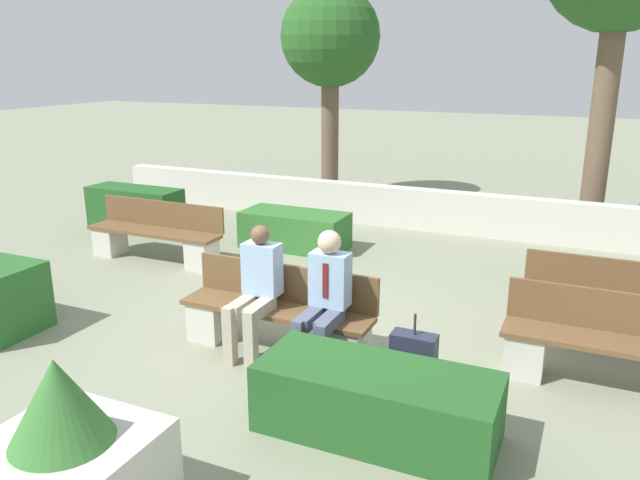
{
  "coord_description": "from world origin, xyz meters",
  "views": [
    {
      "loc": [
        2.92,
        -5.92,
        2.95
      ],
      "look_at": [
        0.01,
        0.5,
        0.9
      ],
      "focal_mm": 35.0,
      "sensor_mm": 36.0,
      "label": 1
    }
  ],
  "objects_px": {
    "person_seated_man": "(325,293)",
    "tree_leftmost": "(330,41)",
    "planter_corner_left": "(66,461)",
    "bench_left_side": "(156,237)",
    "suitcase": "(413,362)",
    "person_seated_woman": "(256,285)",
    "bench_back": "(606,352)",
    "bench_front": "(277,318)",
    "bench_right_side": "(618,313)"
  },
  "relations": [
    {
      "from": "person_seated_woman",
      "to": "tree_leftmost",
      "type": "bearing_deg",
      "value": 107.66
    },
    {
      "from": "bench_front",
      "to": "bench_right_side",
      "type": "xyz_separation_m",
      "value": [
        3.24,
        1.64,
        -0.0
      ]
    },
    {
      "from": "person_seated_man",
      "to": "suitcase",
      "type": "xyz_separation_m",
      "value": [
        0.93,
        -0.09,
        -0.49
      ]
    },
    {
      "from": "bench_back",
      "to": "bench_right_side",
      "type": "bearing_deg",
      "value": 81.95
    },
    {
      "from": "tree_leftmost",
      "to": "bench_front",
      "type": "bearing_deg",
      "value": -70.79
    },
    {
      "from": "bench_right_side",
      "to": "person_seated_man",
      "type": "distance_m",
      "value": 3.21
    },
    {
      "from": "planter_corner_left",
      "to": "tree_leftmost",
      "type": "distance_m",
      "value": 10.39
    },
    {
      "from": "bench_back",
      "to": "tree_leftmost",
      "type": "distance_m",
      "value": 8.89
    },
    {
      "from": "person_seated_woman",
      "to": "planter_corner_left",
      "type": "xyz_separation_m",
      "value": [
        0.14,
        -2.69,
        -0.27
      ]
    },
    {
      "from": "person_seated_man",
      "to": "person_seated_woman",
      "type": "bearing_deg",
      "value": -179.56
    },
    {
      "from": "person_seated_woman",
      "to": "suitcase",
      "type": "distance_m",
      "value": 1.75
    },
    {
      "from": "bench_front",
      "to": "planter_corner_left",
      "type": "xyz_separation_m",
      "value": [
        -0.02,
        -2.83,
        0.12
      ]
    },
    {
      "from": "bench_left_side",
      "to": "tree_leftmost",
      "type": "height_order",
      "value": "tree_leftmost"
    },
    {
      "from": "bench_left_side",
      "to": "bench_right_side",
      "type": "bearing_deg",
      "value": 7.25
    },
    {
      "from": "bench_left_side",
      "to": "tree_leftmost",
      "type": "xyz_separation_m",
      "value": [
        0.72,
        4.95,
        2.95
      ]
    },
    {
      "from": "bench_back",
      "to": "person_seated_woman",
      "type": "xyz_separation_m",
      "value": [
        -3.29,
        -0.72,
        0.4
      ]
    },
    {
      "from": "bench_right_side",
      "to": "tree_leftmost",
      "type": "height_order",
      "value": "tree_leftmost"
    },
    {
      "from": "bench_back",
      "to": "person_seated_woman",
      "type": "bearing_deg",
      "value": -170.12
    },
    {
      "from": "bench_right_side",
      "to": "person_seated_woman",
      "type": "bearing_deg",
      "value": -151.18
    },
    {
      "from": "bench_back",
      "to": "planter_corner_left",
      "type": "distance_m",
      "value": 4.64
    },
    {
      "from": "person_seated_man",
      "to": "tree_leftmost",
      "type": "height_order",
      "value": "tree_leftmost"
    },
    {
      "from": "tree_leftmost",
      "to": "person_seated_man",
      "type": "bearing_deg",
      "value": -66.86
    },
    {
      "from": "planter_corner_left",
      "to": "bench_left_side",
      "type": "bearing_deg",
      "value": 123.03
    },
    {
      "from": "bench_front",
      "to": "bench_back",
      "type": "distance_m",
      "value": 3.19
    },
    {
      "from": "person_seated_man",
      "to": "person_seated_woman",
      "type": "relative_size",
      "value": 1.03
    },
    {
      "from": "bench_front",
      "to": "tree_leftmost",
      "type": "bearing_deg",
      "value": 109.21
    },
    {
      "from": "suitcase",
      "to": "bench_front",
      "type": "bearing_deg",
      "value": 171.48
    },
    {
      "from": "planter_corner_left",
      "to": "suitcase",
      "type": "bearing_deg",
      "value": 59.23
    },
    {
      "from": "bench_right_side",
      "to": "tree_leftmost",
      "type": "bearing_deg",
      "value": 138.23
    },
    {
      "from": "tree_leftmost",
      "to": "bench_left_side",
      "type": "bearing_deg",
      "value": -98.27
    },
    {
      "from": "bench_front",
      "to": "bench_left_side",
      "type": "relative_size",
      "value": 0.95
    },
    {
      "from": "planter_corner_left",
      "to": "suitcase",
      "type": "distance_m",
      "value": 3.04
    },
    {
      "from": "person_seated_man",
      "to": "tree_leftmost",
      "type": "distance_m",
      "value": 8.04
    },
    {
      "from": "bench_right_side",
      "to": "bench_front",
      "type": "bearing_deg",
      "value": -152.05
    },
    {
      "from": "bench_front",
      "to": "person_seated_man",
      "type": "height_order",
      "value": "person_seated_man"
    },
    {
      "from": "bench_right_side",
      "to": "planter_corner_left",
      "type": "bearing_deg",
      "value": -124.97
    },
    {
      "from": "suitcase",
      "to": "planter_corner_left",
      "type": "bearing_deg",
      "value": -120.77
    },
    {
      "from": "bench_front",
      "to": "tree_leftmost",
      "type": "distance_m",
      "value": 7.86
    },
    {
      "from": "bench_back",
      "to": "person_seated_woman",
      "type": "distance_m",
      "value": 3.4
    },
    {
      "from": "bench_right_side",
      "to": "planter_corner_left",
      "type": "height_order",
      "value": "planter_corner_left"
    },
    {
      "from": "bench_left_side",
      "to": "planter_corner_left",
      "type": "bearing_deg",
      "value": -47.11
    },
    {
      "from": "bench_back",
      "to": "person_seated_man",
      "type": "bearing_deg",
      "value": -166.71
    },
    {
      "from": "bench_front",
      "to": "suitcase",
      "type": "relative_size",
      "value": 2.74
    },
    {
      "from": "bench_left_side",
      "to": "person_seated_man",
      "type": "height_order",
      "value": "person_seated_man"
    },
    {
      "from": "person_seated_man",
      "to": "suitcase",
      "type": "distance_m",
      "value": 1.05
    },
    {
      "from": "bench_left_side",
      "to": "person_seated_man",
      "type": "relative_size",
      "value": 1.58
    },
    {
      "from": "bench_back",
      "to": "person_seated_man",
      "type": "xyz_separation_m",
      "value": [
        -2.53,
        -0.71,
        0.43
      ]
    },
    {
      "from": "bench_left_side",
      "to": "person_seated_woman",
      "type": "xyz_separation_m",
      "value": [
        2.95,
        -2.07,
        0.39
      ]
    },
    {
      "from": "bench_back",
      "to": "tree_leftmost",
      "type": "relative_size",
      "value": 0.42
    },
    {
      "from": "bench_left_side",
      "to": "bench_right_side",
      "type": "height_order",
      "value": "same"
    }
  ]
}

